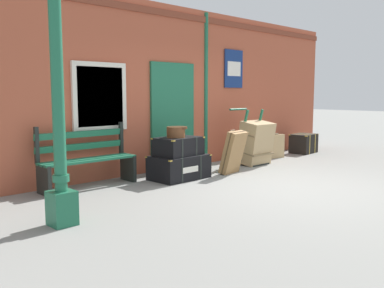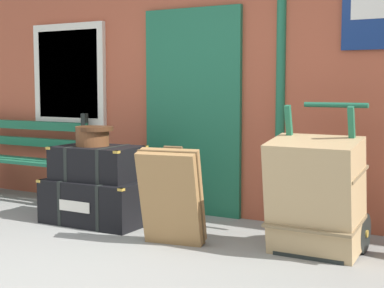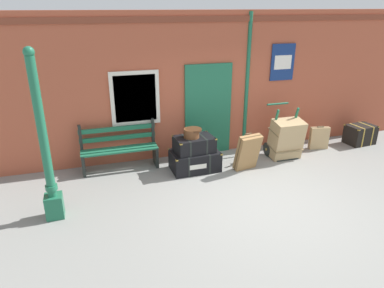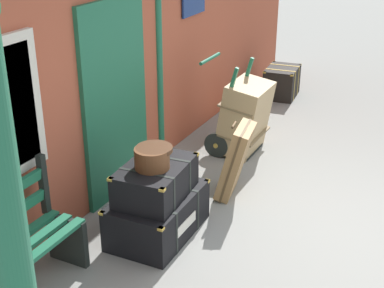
% 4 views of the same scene
% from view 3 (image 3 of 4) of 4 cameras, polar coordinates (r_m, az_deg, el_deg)
% --- Properties ---
extents(ground_plane, '(60.00, 60.00, 0.00)m').
position_cam_3_polar(ground_plane, '(6.49, 11.19, -9.17)').
color(ground_plane, gray).
extents(brick_facade, '(10.40, 0.35, 3.20)m').
position_cam_3_polar(brick_facade, '(8.13, 3.33, 9.67)').
color(brick_facade, '#AD5138').
rests_on(brick_facade, ground).
extents(lamp_post, '(0.28, 0.28, 2.76)m').
position_cam_3_polar(lamp_post, '(5.92, -22.59, -2.39)').
color(lamp_post, '#1E6647').
rests_on(lamp_post, ground).
extents(platform_bench, '(1.60, 0.43, 1.01)m').
position_cam_3_polar(platform_bench, '(7.58, -11.74, -0.79)').
color(platform_bench, '#1E6647').
rests_on(platform_bench, ground).
extents(steamer_trunk_base, '(1.02, 0.67, 0.43)m').
position_cam_3_polar(steamer_trunk_base, '(7.45, 0.46, -2.69)').
color(steamer_trunk_base, black).
rests_on(steamer_trunk_base, ground).
extents(steamer_trunk_middle, '(0.85, 0.61, 0.33)m').
position_cam_3_polar(steamer_trunk_middle, '(7.31, 0.36, -0.04)').
color(steamer_trunk_middle, black).
rests_on(steamer_trunk_middle, steamer_trunk_base).
extents(round_hatbox, '(0.37, 0.34, 0.19)m').
position_cam_3_polar(round_hatbox, '(7.19, -0.02, 1.89)').
color(round_hatbox, brown).
rests_on(round_hatbox, steamer_trunk_middle).
extents(porters_trolley, '(0.71, 0.67, 1.18)m').
position_cam_3_polar(porters_trolley, '(8.41, 14.32, -0.04)').
color(porters_trolley, black).
rests_on(porters_trolley, ground).
extents(large_brown_trunk, '(0.70, 0.57, 0.94)m').
position_cam_3_polar(large_brown_trunk, '(8.20, 15.08, 0.81)').
color(large_brown_trunk, tan).
rests_on(large_brown_trunk, ground).
extents(suitcase_slate, '(0.56, 0.44, 0.83)m').
position_cam_3_polar(suitcase_slate, '(7.44, 9.05, -1.37)').
color(suitcase_slate, olive).
rests_on(suitcase_slate, ground).
extents(suitcase_charcoal, '(0.48, 0.22, 0.59)m').
position_cam_3_polar(suitcase_charcoal, '(9.06, 19.99, 0.93)').
color(suitcase_charcoal, tan).
rests_on(suitcase_charcoal, ground).
extents(corner_trunk, '(0.73, 0.55, 0.49)m').
position_cam_3_polar(corner_trunk, '(9.83, 25.70, 1.42)').
color(corner_trunk, black).
rests_on(corner_trunk, ground).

